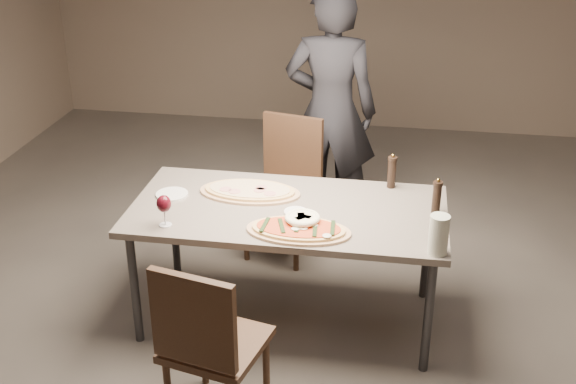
% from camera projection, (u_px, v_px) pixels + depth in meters
% --- Properties ---
extents(room, '(7.00, 7.00, 7.00)m').
position_uv_depth(room, '(288.00, 99.00, 3.84)').
color(room, '#56504A').
rests_on(room, ground).
extents(dining_table, '(1.80, 0.90, 0.75)m').
position_uv_depth(dining_table, '(288.00, 217.00, 4.15)').
color(dining_table, slate).
rests_on(dining_table, ground).
extents(zucchini_pizza, '(0.57, 0.31, 0.05)m').
position_uv_depth(zucchini_pizza, '(299.00, 230.00, 3.85)').
color(zucchini_pizza, tan).
rests_on(zucchini_pizza, dining_table).
extents(ham_pizza, '(0.61, 0.34, 0.04)m').
position_uv_depth(ham_pizza, '(250.00, 191.00, 4.29)').
color(ham_pizza, tan).
rests_on(ham_pizza, dining_table).
extents(bread_basket, '(0.19, 0.19, 0.07)m').
position_uv_depth(bread_basket, '(302.00, 220.00, 3.90)').
color(bread_basket, '#F4EFC6').
rests_on(bread_basket, dining_table).
extents(oil_dish, '(0.13, 0.13, 0.02)m').
position_uv_depth(oil_dish, '(296.00, 212.00, 4.06)').
color(oil_dish, white).
rests_on(oil_dish, dining_table).
extents(pepper_mill_left, '(0.06, 0.06, 0.22)m').
position_uv_depth(pepper_mill_left, '(392.00, 172.00, 4.33)').
color(pepper_mill_left, black).
rests_on(pepper_mill_left, dining_table).
extents(pepper_mill_right, '(0.05, 0.05, 0.21)m').
position_uv_depth(pepper_mill_right, '(437.00, 197.00, 4.02)').
color(pepper_mill_right, black).
rests_on(pepper_mill_right, dining_table).
extents(carafe, '(0.10, 0.10, 0.21)m').
position_uv_depth(carafe, '(439.00, 235.00, 3.62)').
color(carafe, silver).
rests_on(carafe, dining_table).
extents(wine_glass, '(0.08, 0.08, 0.18)m').
position_uv_depth(wine_glass, '(164.00, 205.00, 3.88)').
color(wine_glass, silver).
rests_on(wine_glass, dining_table).
extents(side_plate, '(0.19, 0.19, 0.01)m').
position_uv_depth(side_plate, '(172.00, 194.00, 4.27)').
color(side_plate, white).
rests_on(side_plate, dining_table).
extents(chair_near, '(0.53, 0.53, 0.93)m').
position_uv_depth(chair_near, '(207.00, 339.00, 3.39)').
color(chair_near, '#3E281A').
rests_on(chair_near, ground).
extents(chair_far, '(0.55, 0.55, 0.96)m').
position_uv_depth(chair_far, '(287.00, 178.00, 5.00)').
color(chair_far, '#3E281A').
rests_on(chair_far, ground).
extents(diner, '(0.67, 0.45, 1.82)m').
position_uv_depth(diner, '(331.00, 112.00, 5.16)').
color(diner, black).
rests_on(diner, ground).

